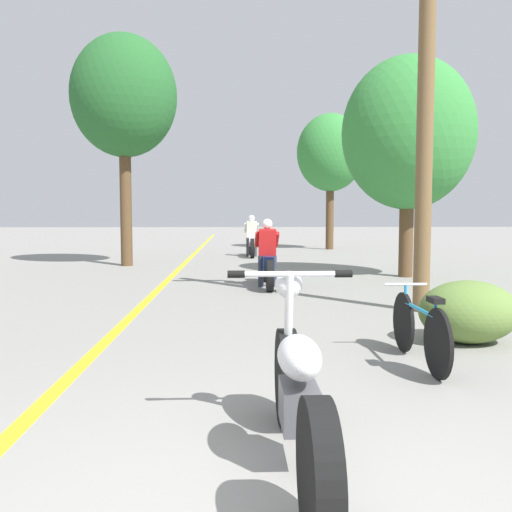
{
  "coord_description": "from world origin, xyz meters",
  "views": [
    {
      "loc": [
        -0.25,
        -2.13,
        1.43
      ],
      "look_at": [
        0.03,
        4.79,
        0.9
      ],
      "focal_mm": 38.0,
      "sensor_mm": 36.0,
      "label": 1
    }
  ],
  "objects_px": {
    "utility_pole": "(426,85)",
    "bicycle_parked": "(419,329)",
    "roadside_tree_right_far": "(330,153)",
    "motorcycle_foreground": "(298,394)",
    "roadside_tree_right_near": "(408,134)",
    "motorcycle_rider_lead": "(267,261)",
    "motorcycle_rider_far": "(252,241)",
    "roadside_tree_left": "(124,97)"
  },
  "relations": [
    {
      "from": "utility_pole",
      "to": "bicycle_parked",
      "type": "relative_size",
      "value": 4.05
    },
    {
      "from": "roadside_tree_right_far",
      "to": "motorcycle_foreground",
      "type": "bearing_deg",
      "value": -100.54
    },
    {
      "from": "roadside_tree_right_near",
      "to": "motorcycle_rider_lead",
      "type": "distance_m",
      "value": 4.55
    },
    {
      "from": "motorcycle_foreground",
      "to": "motorcycle_rider_far",
      "type": "height_order",
      "value": "motorcycle_rider_far"
    },
    {
      "from": "bicycle_parked",
      "to": "motorcycle_foreground",
      "type": "bearing_deg",
      "value": -124.12
    },
    {
      "from": "motorcycle_foreground",
      "to": "motorcycle_rider_far",
      "type": "bearing_deg",
      "value": 89.12
    },
    {
      "from": "roadside_tree_right_far",
      "to": "roadside_tree_left",
      "type": "height_order",
      "value": "roadside_tree_left"
    },
    {
      "from": "motorcycle_rider_lead",
      "to": "motorcycle_rider_far",
      "type": "height_order",
      "value": "motorcycle_rider_far"
    },
    {
      "from": "roadside_tree_right_near",
      "to": "roadside_tree_right_far",
      "type": "bearing_deg",
      "value": 90.05
    },
    {
      "from": "motorcycle_rider_lead",
      "to": "bicycle_parked",
      "type": "distance_m",
      "value": 5.79
    },
    {
      "from": "roadside_tree_right_far",
      "to": "bicycle_parked",
      "type": "height_order",
      "value": "roadside_tree_right_far"
    },
    {
      "from": "motorcycle_foreground",
      "to": "bicycle_parked",
      "type": "bearing_deg",
      "value": 55.88
    },
    {
      "from": "roadside_tree_left",
      "to": "motorcycle_foreground",
      "type": "relative_size",
      "value": 3.1
    },
    {
      "from": "roadside_tree_right_near",
      "to": "motorcycle_foreground",
      "type": "relative_size",
      "value": 2.44
    },
    {
      "from": "roadside_tree_right_near",
      "to": "utility_pole",
      "type": "bearing_deg",
      "value": -104.91
    },
    {
      "from": "motorcycle_foreground",
      "to": "motorcycle_rider_far",
      "type": "distance_m",
      "value": 15.51
    },
    {
      "from": "utility_pole",
      "to": "motorcycle_foreground",
      "type": "relative_size",
      "value": 3.13
    },
    {
      "from": "motorcycle_rider_far",
      "to": "bicycle_parked",
      "type": "xyz_separation_m",
      "value": [
        1.17,
        -13.43,
        -0.19
      ]
    },
    {
      "from": "roadside_tree_right_near",
      "to": "motorcycle_rider_lead",
      "type": "bearing_deg",
      "value": -154.87
    },
    {
      "from": "roadside_tree_left",
      "to": "bicycle_parked",
      "type": "relative_size",
      "value": 4.0
    },
    {
      "from": "motorcycle_rider_lead",
      "to": "utility_pole",
      "type": "bearing_deg",
      "value": -53.62
    },
    {
      "from": "utility_pole",
      "to": "roadside_tree_right_near",
      "type": "distance_m",
      "value": 4.56
    },
    {
      "from": "roadside_tree_left",
      "to": "motorcycle_rider_lead",
      "type": "distance_m",
      "value": 7.13
    },
    {
      "from": "motorcycle_foreground",
      "to": "bicycle_parked",
      "type": "distance_m",
      "value": 2.51
    },
    {
      "from": "motorcycle_rider_far",
      "to": "motorcycle_rider_lead",
      "type": "bearing_deg",
      "value": -89.54
    },
    {
      "from": "roadside_tree_right_near",
      "to": "motorcycle_rider_lead",
      "type": "height_order",
      "value": "roadside_tree_right_near"
    },
    {
      "from": "roadside_tree_right_far",
      "to": "motorcycle_rider_far",
      "type": "bearing_deg",
      "value": -132.02
    },
    {
      "from": "utility_pole",
      "to": "motorcycle_foreground",
      "type": "bearing_deg",
      "value": -116.21
    },
    {
      "from": "roadside_tree_right_near",
      "to": "roadside_tree_left",
      "type": "relative_size",
      "value": 0.79
    },
    {
      "from": "motorcycle_rider_far",
      "to": "utility_pole",
      "type": "bearing_deg",
      "value": -78.43
    },
    {
      "from": "motorcycle_rider_lead",
      "to": "bicycle_parked",
      "type": "bearing_deg",
      "value": -78.96
    },
    {
      "from": "roadside_tree_right_near",
      "to": "bicycle_parked",
      "type": "distance_m",
      "value": 8.09
    },
    {
      "from": "motorcycle_foreground",
      "to": "bicycle_parked",
      "type": "height_order",
      "value": "motorcycle_foreground"
    },
    {
      "from": "roadside_tree_left",
      "to": "utility_pole",
      "type": "bearing_deg",
      "value": -51.97
    },
    {
      "from": "roadside_tree_right_near",
      "to": "motorcycle_foreground",
      "type": "bearing_deg",
      "value": -111.07
    },
    {
      "from": "utility_pole",
      "to": "motorcycle_rider_lead",
      "type": "relative_size",
      "value": 2.99
    },
    {
      "from": "utility_pole",
      "to": "motorcycle_foreground",
      "type": "distance_m",
      "value": 6.17
    },
    {
      "from": "roadside_tree_right_near",
      "to": "motorcycle_rider_lead",
      "type": "xyz_separation_m",
      "value": [
        -3.28,
        -1.54,
        -2.74
      ]
    },
    {
      "from": "roadside_tree_right_near",
      "to": "roadside_tree_left",
      "type": "height_order",
      "value": "roadside_tree_left"
    },
    {
      "from": "utility_pole",
      "to": "motorcycle_rider_far",
      "type": "height_order",
      "value": "utility_pole"
    },
    {
      "from": "motorcycle_rider_lead",
      "to": "roadside_tree_left",
      "type": "bearing_deg",
      "value": 129.04
    },
    {
      "from": "motorcycle_foreground",
      "to": "motorcycle_rider_far",
      "type": "xyz_separation_m",
      "value": [
        0.24,
        15.51,
        0.11
      ]
    }
  ]
}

